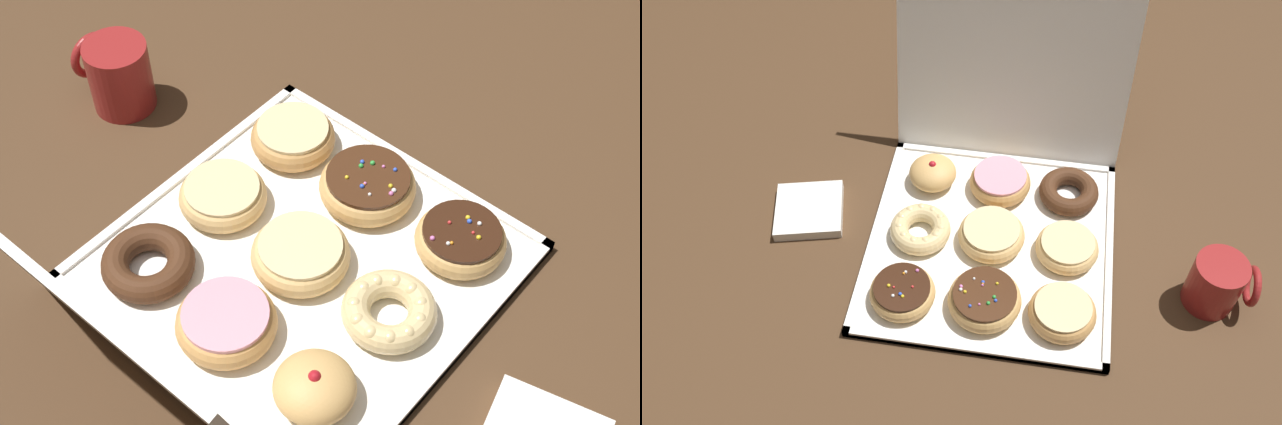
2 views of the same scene
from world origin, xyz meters
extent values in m
plane|color=#4C331E|center=(0.00, 0.00, 0.00)|extent=(3.00, 3.00, 0.00)
cube|color=white|center=(0.00, 0.00, 0.01)|extent=(0.42, 0.42, 0.01)
cube|color=white|center=(0.00, -0.21, 0.01)|extent=(0.42, 0.01, 0.01)
cube|color=white|center=(0.00, 0.21, 0.01)|extent=(0.42, 0.01, 0.01)
cube|color=white|center=(-0.21, 0.00, 0.01)|extent=(0.01, 0.42, 0.01)
cube|color=white|center=(0.21, 0.00, 0.01)|extent=(0.01, 0.42, 0.01)
cube|color=white|center=(0.00, 0.27, 0.18)|extent=(0.42, 0.11, 0.37)
torus|color=tan|center=(-0.13, -0.13, 0.03)|extent=(0.11, 0.11, 0.03)
cylinder|color=#381E11|center=(-0.13, -0.13, 0.04)|extent=(0.09, 0.09, 0.01)
sphere|color=pink|center=(-0.11, -0.10, 0.05)|extent=(0.01, 0.01, 0.01)
sphere|color=white|center=(-0.14, -0.15, 0.05)|extent=(0.01, 0.01, 0.01)
sphere|color=blue|center=(-0.13, -0.15, 0.05)|extent=(0.01, 0.01, 0.01)
sphere|color=yellow|center=(-0.15, -0.13, 0.05)|extent=(0.01, 0.01, 0.01)
sphere|color=red|center=(-0.11, -0.13, 0.05)|extent=(0.00, 0.00, 0.00)
sphere|color=red|center=(-0.14, -0.14, 0.05)|extent=(0.00, 0.00, 0.00)
sphere|color=yellow|center=(-0.12, -0.15, 0.05)|extent=(0.01, 0.01, 0.01)
sphere|color=orange|center=(-0.13, -0.11, 0.05)|extent=(0.00, 0.00, 0.00)
sphere|color=white|center=(-0.13, -0.10, 0.05)|extent=(0.01, 0.01, 0.01)
torus|color=tan|center=(0.01, -0.13, 0.03)|extent=(0.12, 0.12, 0.04)
cylinder|color=#472816|center=(0.01, -0.13, 0.05)|extent=(0.10, 0.10, 0.01)
sphere|color=orange|center=(0.00, -0.11, 0.05)|extent=(0.00, 0.00, 0.00)
sphere|color=pink|center=(0.00, -0.11, 0.05)|extent=(0.00, 0.00, 0.00)
sphere|color=blue|center=(0.00, -0.11, 0.05)|extent=(0.01, 0.01, 0.01)
sphere|color=pink|center=(-0.03, -0.12, 0.05)|extent=(0.01, 0.01, 0.01)
sphere|color=green|center=(0.02, -0.13, 0.05)|extent=(0.01, 0.01, 0.01)
sphere|color=pink|center=(0.00, -0.15, 0.05)|extent=(0.00, 0.00, 0.00)
sphere|color=green|center=(0.01, -0.14, 0.05)|extent=(0.01, 0.01, 0.01)
sphere|color=white|center=(-0.02, -0.10, 0.05)|extent=(0.00, 0.00, 0.00)
sphere|color=yellow|center=(-0.03, -0.13, 0.05)|extent=(0.01, 0.01, 0.01)
sphere|color=yellow|center=(0.02, -0.11, 0.05)|extent=(0.01, 0.01, 0.01)
sphere|color=white|center=(-0.03, -0.13, 0.05)|extent=(0.01, 0.01, 0.01)
sphere|color=blue|center=(0.02, -0.14, 0.05)|extent=(0.01, 0.01, 0.01)
sphere|color=blue|center=(-0.01, -0.15, 0.05)|extent=(0.01, 0.01, 0.01)
torus|color=tan|center=(0.13, -0.13, 0.03)|extent=(0.11, 0.11, 0.04)
cylinder|color=beige|center=(0.13, -0.13, 0.04)|extent=(0.09, 0.09, 0.01)
torus|color=#EACC8C|center=(-0.12, 0.00, 0.03)|extent=(0.11, 0.11, 0.03)
sphere|color=#EACC8C|center=(-0.09, 0.00, 0.04)|extent=(0.02, 0.02, 0.02)
sphere|color=#EACC8C|center=(-0.09, 0.02, 0.04)|extent=(0.02, 0.02, 0.02)
sphere|color=#EACC8C|center=(-0.11, 0.04, 0.04)|extent=(0.02, 0.02, 0.02)
sphere|color=#EACC8C|center=(-0.13, 0.04, 0.04)|extent=(0.02, 0.02, 0.02)
sphere|color=#EACC8C|center=(-0.15, 0.03, 0.04)|extent=(0.02, 0.02, 0.02)
sphere|color=#EACC8C|center=(-0.16, 0.01, 0.04)|extent=(0.02, 0.02, 0.02)
sphere|color=#EACC8C|center=(-0.16, -0.01, 0.04)|extent=(0.02, 0.02, 0.02)
sphere|color=#EACC8C|center=(-0.15, -0.02, 0.04)|extent=(0.02, 0.02, 0.02)
sphere|color=#EACC8C|center=(-0.13, -0.03, 0.04)|extent=(0.02, 0.02, 0.02)
sphere|color=#EACC8C|center=(-0.11, -0.03, 0.04)|extent=(0.02, 0.02, 0.02)
sphere|color=#EACC8C|center=(-0.09, -0.02, 0.04)|extent=(0.02, 0.02, 0.02)
torus|color=#E5B770|center=(0.00, 0.01, 0.03)|extent=(0.12, 0.12, 0.04)
cylinder|color=beige|center=(0.00, 0.01, 0.05)|extent=(0.10, 0.10, 0.01)
torus|color=#E5B770|center=(0.13, 0.00, 0.03)|extent=(0.11, 0.11, 0.03)
cylinder|color=beige|center=(0.13, 0.00, 0.04)|extent=(0.09, 0.09, 0.01)
ellipsoid|color=tan|center=(-0.13, 0.13, 0.03)|extent=(0.09, 0.09, 0.05)
sphere|color=#B21923|center=(-0.13, 0.13, 0.06)|extent=(0.01, 0.01, 0.01)
torus|color=tan|center=(0.00, 0.13, 0.03)|extent=(0.11, 0.11, 0.04)
cylinder|color=pink|center=(0.00, 0.13, 0.05)|extent=(0.10, 0.10, 0.01)
torus|color=#472816|center=(0.13, 0.13, 0.03)|extent=(0.11, 0.11, 0.03)
cylinder|color=maroon|center=(0.37, -0.05, 0.05)|extent=(0.09, 0.09, 0.10)
cylinder|color=black|center=(0.37, -0.05, 0.09)|extent=(0.07, 0.07, 0.01)
torus|color=maroon|center=(0.43, -0.05, 0.05)|extent=(0.01, 0.07, 0.07)
camera|label=1|loc=(-0.42, 0.47, 0.87)|focal=50.70mm
camera|label=2|loc=(0.06, -0.70, 0.98)|focal=38.40mm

